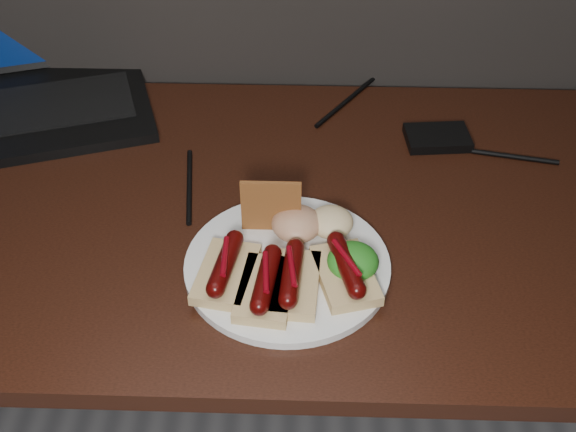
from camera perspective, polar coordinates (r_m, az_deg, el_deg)
The scene contains 13 objects.
desk at distance 1.17m, azimuth -4.99°, elevation -2.36°, with size 1.40×0.70×0.75m.
laptop at distance 1.40m, azimuth -19.47°, elevation 10.53°, with size 0.48×0.47×0.25m.
hard_drive at distance 1.25m, azimuth 11.73°, elevation 6.07°, with size 0.11×0.07×0.02m, color black.
desk_cables at distance 1.23m, azimuth -3.34°, elevation 5.90°, with size 0.97×0.45×0.01m.
plate at distance 1.00m, azimuth -0.05°, elevation -3.90°, with size 0.28×0.28×0.01m, color silver.
bread_sausage_left at distance 0.96m, azimuth -4.93°, elevation -4.22°, with size 0.09×0.13×0.04m.
bread_sausage_center at distance 0.95m, azimuth 0.29°, elevation -5.01°, with size 0.08×0.12×0.04m.
bread_sausage_right at distance 0.96m, azimuth 4.57°, elevation -4.32°, with size 0.10×0.13×0.04m.
bread_sausage_extra at distance 0.94m, azimuth -1.73°, elevation -5.47°, with size 0.08×0.12×0.04m.
crispbread at distance 1.02m, azimuth -1.35°, elevation 0.79°, with size 0.09×0.01×0.09m, color #A6612D.
salad_greens at distance 0.97m, azimuth 5.15°, elevation -3.57°, with size 0.07×0.07×0.04m, color #166013.
salsa_mound at distance 1.02m, azimuth 0.70°, elevation -0.60°, with size 0.07×0.07×0.04m, color maroon.
coleslaw_mound at distance 1.03m, azimuth 3.42°, elevation -0.46°, with size 0.06×0.06×0.04m, color beige.
Camera 1 is at (0.13, 0.54, 1.46)m, focal length 45.00 mm.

